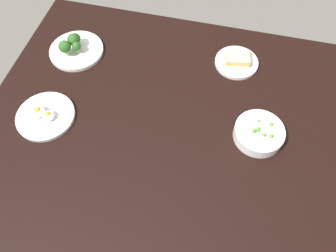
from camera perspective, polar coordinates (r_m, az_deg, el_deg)
name	(u,v)px	position (r cm, az deg, el deg)	size (l,w,h in cm)	color
dining_table	(168,132)	(114.45, 0.00, -1.04)	(133.98, 112.70, 4.00)	black
plate_eggs	(45,115)	(122.48, -20.98, 1.76)	(20.75, 20.75, 5.05)	silver
plate_broccoli	(75,48)	(138.82, -16.15, 13.08)	(21.76, 21.76, 8.37)	silver
plate_sandwich	(237,61)	(132.57, 12.09, 11.16)	(17.06, 17.06, 4.65)	silver
bowl_peas	(259,133)	(113.34, 15.81, -1.18)	(17.04, 17.04, 5.71)	silver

